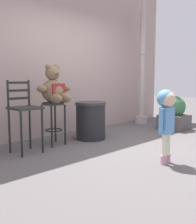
% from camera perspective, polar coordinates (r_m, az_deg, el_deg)
% --- Properties ---
extents(ground_plane, '(24.00, 24.00, 0.00)m').
position_cam_1_polar(ground_plane, '(4.35, 8.21, -7.79)').
color(ground_plane, '#595455').
extents(building_wall, '(6.55, 0.30, 3.50)m').
position_cam_1_polar(building_wall, '(5.63, -8.26, 13.54)').
color(building_wall, '#A7908A').
rests_on(building_wall, ground_plane).
extents(bar_stool_with_teddy, '(0.36, 0.36, 0.72)m').
position_cam_1_polar(bar_stool_with_teddy, '(4.56, -9.43, -0.61)').
color(bar_stool_with_teddy, '#262923').
rests_on(bar_stool_with_teddy, ground_plane).
extents(teddy_bear, '(0.60, 0.54, 0.63)m').
position_cam_1_polar(teddy_bear, '(4.50, -9.31, 4.92)').
color(teddy_bear, '#7D6447').
rests_on(teddy_bear, bar_stool_with_teddy).
extents(child_walking, '(0.31, 0.25, 0.97)m').
position_cam_1_polar(child_walking, '(3.58, 14.28, 0.37)').
color(child_walking, '#CC91A7').
rests_on(child_walking, ground_plane).
extents(trash_bin, '(0.57, 0.57, 0.69)m').
position_cam_1_polar(trash_bin, '(4.96, -1.54, -1.79)').
color(trash_bin, black).
rests_on(trash_bin, ground_plane).
extents(lamppost, '(0.31, 0.31, 2.94)m').
position_cam_1_polar(lamppost, '(6.72, 9.26, 7.50)').
color(lamppost, '#ACA0A7').
rests_on(lamppost, ground_plane).
extents(bar_chair_empty, '(0.41, 0.41, 1.09)m').
position_cam_1_polar(bar_chair_empty, '(4.15, -15.34, 0.13)').
color(bar_chair_empty, '#262923').
rests_on(bar_chair_empty, ground_plane).
extents(planter_with_shrub, '(0.56, 0.56, 0.74)m').
position_cam_1_polar(planter_with_shrub, '(6.14, 15.84, -0.46)').
color(planter_with_shrub, '#504A4B').
rests_on(planter_with_shrub, ground_plane).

